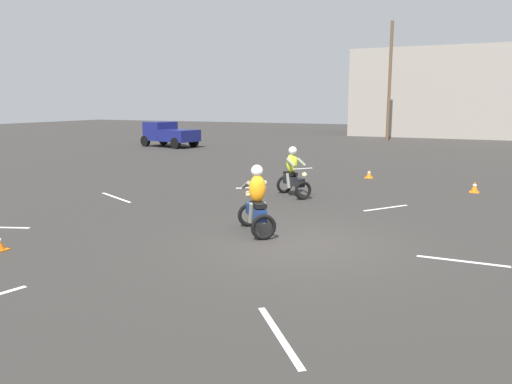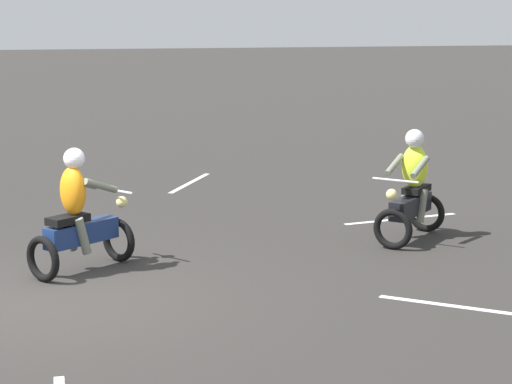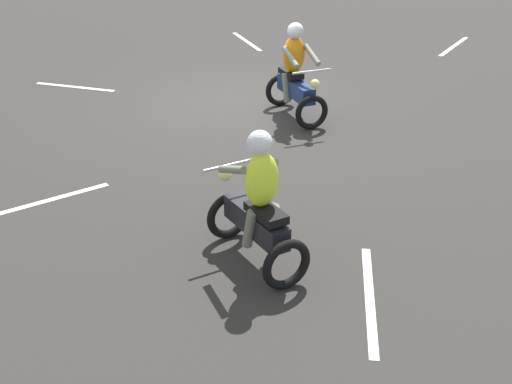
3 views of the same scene
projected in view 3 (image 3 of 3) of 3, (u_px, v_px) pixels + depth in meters
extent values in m
plane|color=#2D2B28|center=(239.00, 102.00, 13.37)|extent=(120.00, 120.00, 0.00)
torus|color=black|center=(312.00, 112.00, 12.01)|extent=(0.52, 0.46, 0.60)
torus|color=black|center=(281.00, 90.00, 13.09)|extent=(0.52, 0.46, 0.60)
cube|color=navy|center=(296.00, 89.00, 12.45)|extent=(0.89, 1.00, 0.28)
cube|color=black|center=(291.00, 73.00, 12.54)|extent=(0.56, 0.60, 0.10)
cylinder|color=silver|center=(312.00, 71.00, 11.74)|extent=(0.56, 0.48, 0.04)
sphere|color=#F2E08C|center=(315.00, 84.00, 11.71)|extent=(0.23, 0.23, 0.16)
ellipsoid|color=orange|center=(294.00, 54.00, 12.29)|extent=(0.49, 0.47, 0.64)
cylinder|color=slate|center=(291.00, 57.00, 11.95)|extent=(0.42, 0.48, 0.27)
cylinder|color=slate|center=(312.00, 55.00, 12.09)|extent=(0.42, 0.48, 0.27)
cylinder|color=slate|center=(286.00, 88.00, 12.49)|extent=(0.25, 0.26, 0.51)
cylinder|color=slate|center=(301.00, 86.00, 12.58)|extent=(0.25, 0.26, 0.51)
sphere|color=white|center=(295.00, 31.00, 12.07)|extent=(0.39, 0.39, 0.28)
torus|color=black|center=(229.00, 216.00, 8.70)|extent=(0.47, 0.52, 0.60)
torus|color=black|center=(287.00, 265.00, 7.70)|extent=(0.47, 0.52, 0.60)
cube|color=black|center=(256.00, 222.00, 8.10)|extent=(0.99, 0.91, 0.28)
cube|color=black|center=(266.00, 213.00, 7.83)|extent=(0.59, 0.56, 0.10)
cylinder|color=silver|center=(230.00, 165.00, 8.35)|extent=(0.49, 0.55, 0.04)
sphere|color=#F2E08C|center=(225.00, 175.00, 8.53)|extent=(0.23, 0.23, 0.16)
ellipsoid|color=#D8F233|center=(262.00, 180.00, 7.75)|extent=(0.47, 0.49, 0.64)
cylinder|color=slate|center=(263.00, 162.00, 8.05)|extent=(0.47, 0.43, 0.27)
cylinder|color=slate|center=(232.00, 170.00, 7.87)|extent=(0.47, 0.43, 0.27)
cylinder|color=slate|center=(271.00, 223.00, 8.09)|extent=(0.26, 0.25, 0.51)
cylinder|color=slate|center=(250.00, 229.00, 7.96)|extent=(0.26, 0.25, 0.51)
sphere|color=silver|center=(260.00, 143.00, 7.59)|extent=(0.40, 0.40, 0.28)
cube|color=silver|center=(75.00, 87.00, 14.20)|extent=(1.73, 0.13, 0.01)
cube|color=silver|center=(51.00, 200.00, 9.74)|extent=(1.08, 1.43, 0.01)
cube|color=silver|center=(370.00, 298.00, 7.65)|extent=(0.55, 2.03, 0.01)
cube|color=silver|center=(454.00, 46.00, 17.01)|extent=(0.56, 1.98, 0.01)
cube|color=silver|center=(247.00, 41.00, 17.43)|extent=(1.26, 1.52, 0.01)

